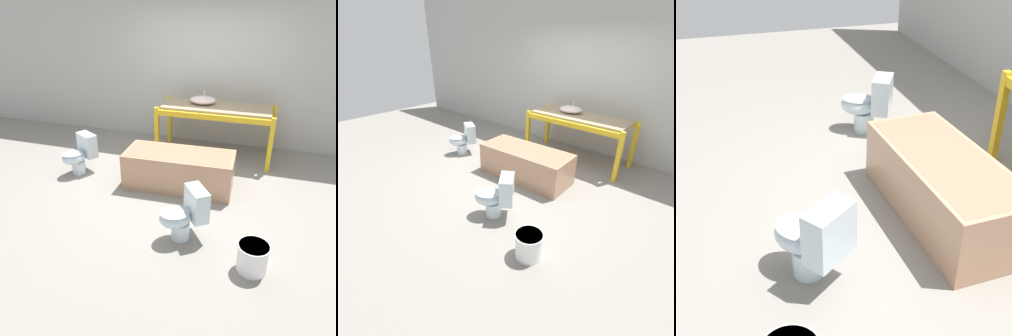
# 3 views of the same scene
# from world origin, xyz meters

# --- Properties ---
(ground_plane) EXTENTS (12.00, 12.00, 0.00)m
(ground_plane) POSITION_xyz_m (0.00, 0.00, 0.00)
(ground_plane) COLOR gray
(warehouse_wall_rear) EXTENTS (10.80, 0.08, 3.20)m
(warehouse_wall_rear) POSITION_xyz_m (0.00, 1.92, 1.60)
(warehouse_wall_rear) COLOR #ADADA8
(warehouse_wall_rear) RESTS_ON ground_plane
(shelving_rack) EXTENTS (1.97, 0.81, 0.90)m
(shelving_rack) POSITION_xyz_m (0.36, 1.25, 0.78)
(shelving_rack) COLOR gold
(shelving_rack) RESTS_ON ground_plane
(sink_basin) EXTENTS (0.45, 0.35, 0.21)m
(sink_basin) POSITION_xyz_m (0.10, 1.32, 0.97)
(sink_basin) COLOR silver
(sink_basin) RESTS_ON shelving_rack
(bathtub_main) EXTENTS (1.60, 0.73, 0.54)m
(bathtub_main) POSITION_xyz_m (0.07, -0.02, 0.31)
(bathtub_main) COLOR tan
(bathtub_main) RESTS_ON ground_plane
(toilet_near) EXTENTS (0.55, 0.63, 0.62)m
(toilet_near) POSITION_xyz_m (-1.56, -0.07, 0.32)
(toilet_near) COLOR silver
(toilet_near) RESTS_ON ground_plane
(toilet_far) EXTENTS (0.62, 0.58, 0.62)m
(toilet_far) POSITION_xyz_m (0.46, -1.17, 0.32)
(toilet_far) COLOR silver
(toilet_far) RESTS_ON ground_plane
(bucket_white) EXTENTS (0.33, 0.33, 0.32)m
(bucket_white) POSITION_xyz_m (1.26, -1.48, 0.17)
(bucket_white) COLOR white
(bucket_white) RESTS_ON ground_plane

